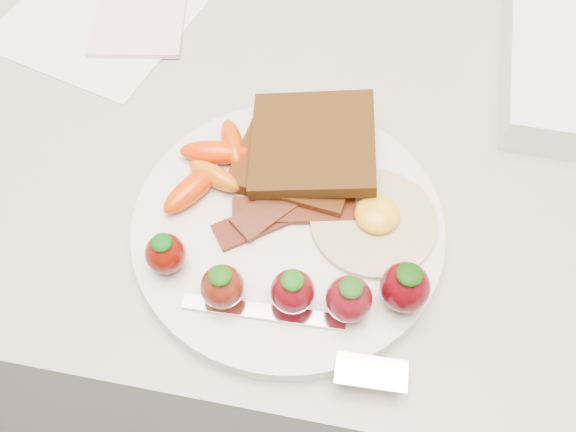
# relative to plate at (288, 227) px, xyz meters

# --- Properties ---
(counter) EXTENTS (2.00, 0.60, 0.90)m
(counter) POSITION_rel_plate_xyz_m (-0.01, 0.14, -0.46)
(counter) COLOR gray
(counter) RESTS_ON ground
(plate) EXTENTS (0.27, 0.27, 0.02)m
(plate) POSITION_rel_plate_xyz_m (0.00, 0.00, 0.00)
(plate) COLOR silver
(plate) RESTS_ON counter
(toast_lower) EXTENTS (0.12, 0.12, 0.01)m
(toast_lower) POSITION_rel_plate_xyz_m (-0.00, 0.07, 0.02)
(toast_lower) COLOR #35160A
(toast_lower) RESTS_ON plate
(toast_upper) EXTENTS (0.13, 0.12, 0.03)m
(toast_upper) POSITION_rel_plate_xyz_m (0.01, 0.07, 0.03)
(toast_upper) COLOR black
(toast_upper) RESTS_ON toast_lower
(fried_egg) EXTENTS (0.14, 0.14, 0.02)m
(fried_egg) POSITION_rel_plate_xyz_m (0.07, 0.01, 0.01)
(fried_egg) COLOR beige
(fried_egg) RESTS_ON plate
(bacon_strips) EXTENTS (0.12, 0.11, 0.01)m
(bacon_strips) POSITION_rel_plate_xyz_m (-0.00, 0.01, 0.01)
(bacon_strips) COLOR black
(bacon_strips) RESTS_ON plate
(baby_carrots) EXTENTS (0.07, 0.12, 0.02)m
(baby_carrots) POSITION_rel_plate_xyz_m (-0.08, 0.04, 0.02)
(baby_carrots) COLOR red
(baby_carrots) RESTS_ON plate
(strawberries) EXTENTS (0.23, 0.06, 0.05)m
(strawberries) POSITION_rel_plate_xyz_m (0.02, -0.07, 0.03)
(strawberries) COLOR #5C0B03
(strawberries) RESTS_ON plate
(fork) EXTENTS (0.18, 0.06, 0.00)m
(fork) POSITION_rel_plate_xyz_m (0.04, -0.10, 0.01)
(fork) COLOR white
(fork) RESTS_ON plate
(paper_sheet) EXTENTS (0.25, 0.30, 0.00)m
(paper_sheet) POSITION_rel_plate_xyz_m (-0.25, 0.26, -0.01)
(paper_sheet) COLOR white
(paper_sheet) RESTS_ON counter
(notepad) EXTENTS (0.12, 0.16, 0.01)m
(notepad) POSITION_rel_plate_xyz_m (-0.21, 0.25, -0.00)
(notepad) COLOR silver
(notepad) RESTS_ON paper_sheet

